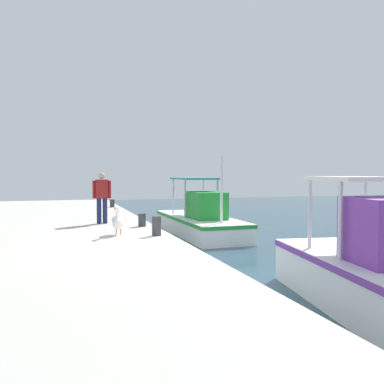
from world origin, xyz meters
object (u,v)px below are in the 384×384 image
(mooring_bollard_second, at_px, (142,220))
(mooring_bollard_third, at_px, (157,226))
(pelican, at_px, (118,221))
(fisherman_standing, at_px, (102,195))
(mooring_bollard_nearest, at_px, (112,203))
(fishing_boat_nearest, at_px, (200,220))
(fishing_boat_second, at_px, (367,271))

(mooring_bollard_second, relative_size, mooring_bollard_third, 0.77)
(pelican, height_order, fisherman_standing, fisherman_standing)
(mooring_bollard_nearest, bearing_deg, pelican, -5.83)
(mooring_bollard_nearest, distance_m, mooring_bollard_third, 10.18)
(fishing_boat_nearest, relative_size, mooring_bollard_second, 15.58)
(mooring_bollard_nearest, xyz_separation_m, mooring_bollard_second, (8.06, 0.00, 0.01))
(mooring_bollard_nearest, bearing_deg, mooring_bollard_third, 0.00)
(mooring_bollard_nearest, bearing_deg, mooring_bollard_second, 0.00)
(mooring_bollard_nearest, relative_size, mooring_bollard_second, 0.95)
(fishing_boat_second, xyz_separation_m, pelican, (-5.34, -3.87, 0.49))
(fishing_boat_second, distance_m, mooring_bollard_second, 7.58)
(pelican, bearing_deg, fishing_boat_nearest, 138.49)
(fishing_boat_second, relative_size, mooring_bollard_nearest, 12.30)
(fishing_boat_nearest, bearing_deg, mooring_bollard_nearest, -150.85)
(fishing_boat_nearest, relative_size, mooring_bollard_nearest, 16.39)
(pelican, xyz_separation_m, fisherman_standing, (-2.84, -0.17, 0.57))
(mooring_bollard_third, bearing_deg, fisherman_standing, -160.55)
(fishing_boat_nearest, xyz_separation_m, fisherman_standing, (1.60, -4.11, 1.17))
(fishing_boat_nearest, distance_m, pelican, 5.97)
(fishing_boat_nearest, height_order, mooring_bollard_nearest, fishing_boat_nearest)
(mooring_bollard_nearest, height_order, mooring_bollard_second, mooring_bollard_second)
(mooring_bollard_nearest, height_order, mooring_bollard_third, mooring_bollard_third)
(pelican, xyz_separation_m, mooring_bollard_third, (0.45, 0.99, -0.13))
(fishing_boat_nearest, height_order, mooring_bollard_second, fishing_boat_nearest)
(mooring_bollard_nearest, bearing_deg, fisherman_standing, -9.60)
(mooring_bollard_second, height_order, mooring_bollard_third, mooring_bollard_third)
(mooring_bollard_nearest, bearing_deg, fishing_boat_nearest, 29.15)
(fishing_boat_second, distance_m, mooring_bollard_third, 5.69)
(fishing_boat_nearest, xyz_separation_m, fishing_boat_second, (9.79, -0.06, 0.11))
(fishing_boat_second, xyz_separation_m, mooring_bollard_second, (-7.01, -2.88, 0.29))
(fisherman_standing, bearing_deg, mooring_bollard_second, 44.58)
(fisherman_standing, xyz_separation_m, mooring_bollard_second, (1.18, 1.16, -0.76))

